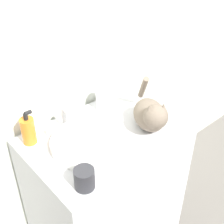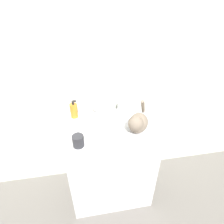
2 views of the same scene
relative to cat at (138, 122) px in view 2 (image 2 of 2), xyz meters
name	(u,v)px [view 2 (image 2 of 2)]	position (x,y,z in m)	size (l,w,h in m)	color
ground_plane	(115,212)	(-0.20, -0.16, -0.93)	(8.00, 8.00, 0.00)	slate
wall_back	(104,67)	(-0.20, 0.41, 0.32)	(6.00, 0.05, 2.50)	silver
vanity_cabinet	(110,161)	(-0.20, 0.10, -0.51)	(0.74, 0.54, 0.85)	silver
sink_basin	(97,126)	(-0.31, 0.09, -0.06)	(0.33, 0.33, 0.04)	white
faucet	(95,111)	(-0.31, 0.27, -0.03)	(0.20, 0.09, 0.12)	silver
cat	(138,122)	(0.00, 0.00, 0.00)	(0.25, 0.33, 0.22)	#7A6B5B
soap_bottle	(74,110)	(-0.49, 0.29, -0.01)	(0.06, 0.06, 0.17)	orange
spray_bottle	(122,106)	(-0.07, 0.28, -0.01)	(0.08, 0.08, 0.16)	silver
cup	(78,141)	(-0.46, -0.09, -0.04)	(0.08, 0.08, 0.09)	#2D2D33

